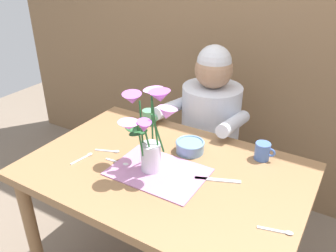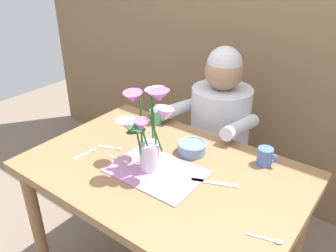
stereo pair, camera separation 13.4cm
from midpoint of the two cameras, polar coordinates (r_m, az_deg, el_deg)
name	(u,v)px [view 1 (the left image)]	position (r m, az deg, el deg)	size (l,w,h in m)	color
wood_panel_backdrop	(256,12)	(2.22, 12.57, 17.94)	(4.00, 0.10, 2.50)	brown
dining_table	(165,186)	(1.57, -3.04, -9.91)	(1.20, 0.80, 0.74)	olive
seated_person	(209,139)	(2.09, 4.97, -2.26)	(0.45, 0.47, 1.14)	#4C4C56
striped_placemat	(158,172)	(1.49, -4.24, -7.63)	(0.40, 0.28, 0.01)	#B275A3
flower_vase	(149,126)	(1.40, -5.92, -0.09)	(0.30, 0.31, 0.35)	silver
ceramic_bowl	(190,146)	(1.61, 1.27, -3.41)	(0.14, 0.14, 0.06)	#6689A8
dinner_knife	(218,180)	(1.44, 5.54, -8.93)	(0.19, 0.02, 0.01)	silver
coffee_cup	(263,151)	(1.59, 13.06, -4.13)	(0.09, 0.07, 0.08)	#476BB7
tea_cup	(149,117)	(1.86, -5.24, 1.43)	(0.09, 0.07, 0.08)	#569970
spoon_0	(111,151)	(1.66, -11.68, -4.13)	(0.12, 0.06, 0.01)	silver
spoon_1	(281,231)	(1.25, 15.15, -16.56)	(0.12, 0.04, 0.01)	silver
spoon_2	(121,163)	(1.56, -10.27, -6.08)	(0.12, 0.02, 0.01)	silver
spoon_3	(85,157)	(1.64, -15.82, -4.98)	(0.03, 0.12, 0.01)	silver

